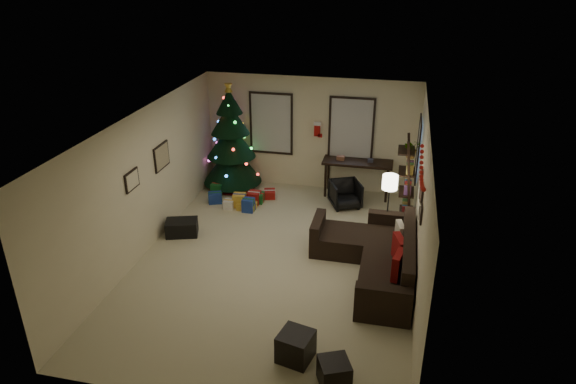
{
  "coord_description": "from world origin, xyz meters",
  "views": [
    {
      "loc": [
        2.03,
        -7.99,
        5.21
      ],
      "look_at": [
        0.1,
        0.6,
        1.15
      ],
      "focal_mm": 32.31,
      "sensor_mm": 36.0,
      "label": 1
    }
  ],
  "objects_px": {
    "sofa": "(377,257)",
    "bookshelf": "(408,186)",
    "desk_chair": "(345,194)",
    "desk": "(358,165)",
    "christmas_tree": "(231,144)"
  },
  "relations": [
    {
      "from": "desk",
      "to": "bookshelf",
      "type": "height_order",
      "value": "bookshelf"
    },
    {
      "from": "desk",
      "to": "bookshelf",
      "type": "xyz_separation_m",
      "value": [
        1.14,
        -1.41,
        0.2
      ]
    },
    {
      "from": "sofa",
      "to": "bookshelf",
      "type": "height_order",
      "value": "bookshelf"
    },
    {
      "from": "desk",
      "to": "bookshelf",
      "type": "distance_m",
      "value": 1.82
    },
    {
      "from": "sofa",
      "to": "bookshelf",
      "type": "bearing_deg",
      "value": 75.21
    },
    {
      "from": "sofa",
      "to": "desk",
      "type": "relative_size",
      "value": 1.7
    },
    {
      "from": "desk_chair",
      "to": "sofa",
      "type": "bearing_deg",
      "value": -95.62
    },
    {
      "from": "desk",
      "to": "desk_chair",
      "type": "relative_size",
      "value": 2.66
    },
    {
      "from": "desk",
      "to": "desk_chair",
      "type": "height_order",
      "value": "desk"
    },
    {
      "from": "desk_chair",
      "to": "bookshelf",
      "type": "distance_m",
      "value": 1.66
    },
    {
      "from": "desk_chair",
      "to": "desk",
      "type": "bearing_deg",
      "value": 49.49
    },
    {
      "from": "sofa",
      "to": "desk",
      "type": "xyz_separation_m",
      "value": [
        -0.68,
        3.14,
        0.48
      ]
    },
    {
      "from": "bookshelf",
      "to": "desk_chair",
      "type": "bearing_deg",
      "value": 150.23
    },
    {
      "from": "christmas_tree",
      "to": "desk",
      "type": "distance_m",
      "value": 3.04
    },
    {
      "from": "desk_chair",
      "to": "bookshelf",
      "type": "bearing_deg",
      "value": -54.45
    }
  ]
}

